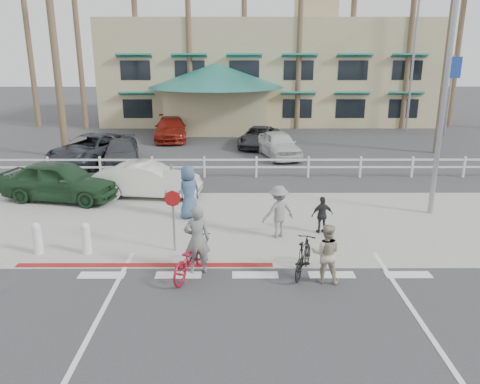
{
  "coord_description": "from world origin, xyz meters",
  "views": [
    {
      "loc": [
        -0.43,
        -10.45,
        5.6
      ],
      "look_at": [
        -0.39,
        3.19,
        1.5
      ],
      "focal_mm": 35.0,
      "sensor_mm": 36.0,
      "label": 1
    }
  ],
  "objects_px": {
    "sign_post": "(173,204)",
    "car_white_sedan": "(148,180)",
    "bike_red": "(190,257)",
    "bike_black": "(303,256)",
    "car_red_compact": "(61,181)"
  },
  "relations": [
    {
      "from": "bike_red",
      "to": "car_white_sedan",
      "type": "distance_m",
      "value": 7.35
    },
    {
      "from": "sign_post",
      "to": "car_white_sedan",
      "type": "xyz_separation_m",
      "value": [
        -1.74,
        5.38,
        -0.76
      ]
    },
    {
      "from": "sign_post",
      "to": "bike_black",
      "type": "distance_m",
      "value": 3.98
    },
    {
      "from": "car_red_compact",
      "to": "sign_post",
      "type": "bearing_deg",
      "value": -122.49
    },
    {
      "from": "car_white_sedan",
      "to": "car_red_compact",
      "type": "relative_size",
      "value": 0.91
    },
    {
      "from": "bike_red",
      "to": "bike_black",
      "type": "height_order",
      "value": "bike_red"
    },
    {
      "from": "bike_red",
      "to": "car_white_sedan",
      "type": "xyz_separation_m",
      "value": [
        -2.36,
        6.96,
        0.17
      ]
    },
    {
      "from": "sign_post",
      "to": "bike_black",
      "type": "height_order",
      "value": "sign_post"
    },
    {
      "from": "car_red_compact",
      "to": "car_white_sedan",
      "type": "bearing_deg",
      "value": -71.03
    },
    {
      "from": "bike_red",
      "to": "bike_black",
      "type": "bearing_deg",
      "value": -159.62
    },
    {
      "from": "bike_red",
      "to": "bike_black",
      "type": "distance_m",
      "value": 2.94
    },
    {
      "from": "sign_post",
      "to": "car_white_sedan",
      "type": "height_order",
      "value": "sign_post"
    },
    {
      "from": "sign_post",
      "to": "bike_red",
      "type": "xyz_separation_m",
      "value": [
        0.62,
        -1.58,
        -0.93
      ]
    },
    {
      "from": "bike_black",
      "to": "car_white_sedan",
      "type": "xyz_separation_m",
      "value": [
        -5.29,
        6.89,
        0.19
      ]
    },
    {
      "from": "sign_post",
      "to": "bike_black",
      "type": "xyz_separation_m",
      "value": [
        3.55,
        -1.51,
        -0.95
      ]
    }
  ]
}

